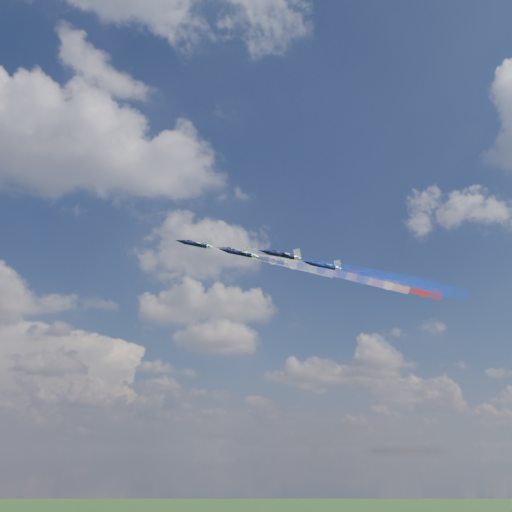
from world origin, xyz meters
name	(u,v)px	position (x,y,z in m)	size (l,w,h in m)	color
jet_lead	(196,244)	(-11.52, 21.01, 136.93)	(9.43, 11.78, 3.14)	black
trail_lead	(273,260)	(11.82, 18.00, 132.79)	(3.93, 37.38, 3.93)	white
jet_inner_left	(240,253)	(0.19, 11.49, 131.78)	(9.43, 11.78, 3.14)	black
trail_inner_left	(321,270)	(23.53, 8.48, 127.65)	(3.93, 37.38, 3.93)	blue
jet_inner_right	(235,251)	(2.22, 29.00, 138.51)	(9.43, 11.78, 3.14)	black
trail_inner_right	(308,266)	(25.56, 25.98, 134.38)	(3.93, 37.38, 3.93)	red
jet_outer_left	(282,255)	(8.68, -2.14, 127.47)	(9.43, 11.78, 3.14)	black
trail_outer_left	(369,272)	(32.02, -5.15, 123.34)	(3.93, 37.38, 3.93)	blue
jet_center_third	(273,261)	(12.04, 19.06, 132.80)	(9.43, 11.78, 3.14)	black
trail_center_third	(349,276)	(35.38, 16.04, 128.67)	(3.93, 37.38, 3.93)	white
jet_outer_right	(269,260)	(15.25, 35.70, 138.69)	(9.43, 11.78, 3.14)	black
trail_outer_right	(338,274)	(38.59, 32.68, 134.56)	(3.93, 37.38, 3.93)	red
jet_rear_left	(323,266)	(23.59, 6.55, 128.28)	(9.43, 11.78, 3.14)	black
trail_rear_left	(404,282)	(46.92, 3.54, 124.14)	(3.93, 37.38, 3.93)	blue
jet_rear_right	(313,269)	(27.10, 25.49, 133.36)	(9.43, 11.78, 3.14)	black
trail_rear_right	(385,283)	(50.44, 22.47, 129.23)	(3.93, 37.38, 3.93)	red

